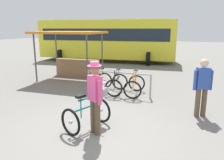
{
  "coord_description": "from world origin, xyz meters",
  "views": [
    {
      "loc": [
        2.35,
        -4.39,
        2.45
      ],
      "look_at": [
        -0.15,
        1.29,
        1.0
      ],
      "focal_mm": 35.76,
      "sensor_mm": 36.0,
      "label": 1
    }
  ],
  "objects_px": {
    "racked_bike_black": "(117,84)",
    "market_stall": "(73,50)",
    "featured_bicycle": "(90,109)",
    "pedestrian_with_backpack": "(202,84)",
    "person_with_featured_bike": "(95,95)",
    "bus_distant": "(107,38)",
    "racked_bike_white": "(100,82)",
    "racked_bike_orange": "(135,85)"
  },
  "relations": [
    {
      "from": "bus_distant",
      "to": "racked_bike_black",
      "type": "bearing_deg",
      "value": -62.5
    },
    {
      "from": "market_stall",
      "to": "person_with_featured_bike",
      "type": "bearing_deg",
      "value": -52.18
    },
    {
      "from": "racked_bike_orange",
      "to": "featured_bicycle",
      "type": "xyz_separation_m",
      "value": [
        -0.15,
        -3.1,
        0.12
      ]
    },
    {
      "from": "racked_bike_orange",
      "to": "pedestrian_with_backpack",
      "type": "xyz_separation_m",
      "value": [
        2.34,
        -1.23,
        0.57
      ]
    },
    {
      "from": "racked_bike_black",
      "to": "bus_distant",
      "type": "xyz_separation_m",
      "value": [
        -4.0,
        7.69,
        1.37
      ]
    },
    {
      "from": "featured_bicycle",
      "to": "person_with_featured_bike",
      "type": "bearing_deg",
      "value": -43.7
    },
    {
      "from": "market_stall",
      "to": "featured_bicycle",
      "type": "bearing_deg",
      "value": -52.75
    },
    {
      "from": "racked_bike_white",
      "to": "market_stall",
      "type": "bearing_deg",
      "value": 144.64
    },
    {
      "from": "featured_bicycle",
      "to": "pedestrian_with_backpack",
      "type": "height_order",
      "value": "pedestrian_with_backpack"
    },
    {
      "from": "racked_bike_white",
      "to": "racked_bike_orange",
      "type": "xyz_separation_m",
      "value": [
        1.4,
        0.07,
        -0.0
      ]
    },
    {
      "from": "racked_bike_black",
      "to": "pedestrian_with_backpack",
      "type": "bearing_deg",
      "value": -21.39
    },
    {
      "from": "racked_bike_black",
      "to": "person_with_featured_bike",
      "type": "relative_size",
      "value": 0.69
    },
    {
      "from": "racked_bike_orange",
      "to": "pedestrian_with_backpack",
      "type": "relative_size",
      "value": 0.73
    },
    {
      "from": "racked_bike_black",
      "to": "market_stall",
      "type": "xyz_separation_m",
      "value": [
        -2.98,
        1.58,
        1.03
      ]
    },
    {
      "from": "pedestrian_with_backpack",
      "to": "racked_bike_orange",
      "type": "bearing_deg",
      "value": 152.33
    },
    {
      "from": "racked_bike_orange",
      "to": "person_with_featured_bike",
      "type": "xyz_separation_m",
      "value": [
        0.13,
        -3.37,
        0.58
      ]
    },
    {
      "from": "racked_bike_orange",
      "to": "person_with_featured_bike",
      "type": "height_order",
      "value": "person_with_featured_bike"
    },
    {
      "from": "racked_bike_white",
      "to": "bus_distant",
      "type": "height_order",
      "value": "bus_distant"
    },
    {
      "from": "racked_bike_white",
      "to": "market_stall",
      "type": "xyz_separation_m",
      "value": [
        -2.28,
        1.62,
        1.03
      ]
    },
    {
      "from": "racked_bike_black",
      "to": "person_with_featured_bike",
      "type": "bearing_deg",
      "value": -75.97
    },
    {
      "from": "racked_bike_black",
      "to": "person_with_featured_bike",
      "type": "height_order",
      "value": "person_with_featured_bike"
    },
    {
      "from": "bus_distant",
      "to": "featured_bicycle",
      "type": "bearing_deg",
      "value": -67.05
    },
    {
      "from": "racked_bike_orange",
      "to": "bus_distant",
      "type": "xyz_separation_m",
      "value": [
        -4.7,
        7.65,
        1.37
      ]
    },
    {
      "from": "racked_bike_orange",
      "to": "featured_bicycle",
      "type": "distance_m",
      "value": 3.1
    },
    {
      "from": "pedestrian_with_backpack",
      "to": "bus_distant",
      "type": "xyz_separation_m",
      "value": [
        -7.05,
        8.88,
        0.8
      ]
    },
    {
      "from": "person_with_featured_bike",
      "to": "racked_bike_orange",
      "type": "bearing_deg",
      "value": 92.27
    },
    {
      "from": "pedestrian_with_backpack",
      "to": "market_stall",
      "type": "height_order",
      "value": "market_stall"
    },
    {
      "from": "racked_bike_white",
      "to": "racked_bike_black",
      "type": "xyz_separation_m",
      "value": [
        0.7,
        0.04,
        -0.0
      ]
    },
    {
      "from": "featured_bicycle",
      "to": "person_with_featured_bike",
      "type": "xyz_separation_m",
      "value": [
        0.28,
        -0.27,
        0.46
      ]
    },
    {
      "from": "person_with_featured_bike",
      "to": "pedestrian_with_backpack",
      "type": "height_order",
      "value": "person_with_featured_bike"
    },
    {
      "from": "racked_bike_black",
      "to": "racked_bike_orange",
      "type": "relative_size",
      "value": 0.99
    },
    {
      "from": "person_with_featured_bike",
      "to": "market_stall",
      "type": "relative_size",
      "value": 0.52
    },
    {
      "from": "bus_distant",
      "to": "market_stall",
      "type": "height_order",
      "value": "bus_distant"
    },
    {
      "from": "bus_distant",
      "to": "market_stall",
      "type": "xyz_separation_m",
      "value": [
        1.02,
        -6.11,
        -0.35
      ]
    },
    {
      "from": "racked_bike_white",
      "to": "person_with_featured_bike",
      "type": "xyz_separation_m",
      "value": [
        1.53,
        -3.29,
        0.58
      ]
    },
    {
      "from": "racked_bike_black",
      "to": "bus_distant",
      "type": "height_order",
      "value": "bus_distant"
    },
    {
      "from": "pedestrian_with_backpack",
      "to": "bus_distant",
      "type": "height_order",
      "value": "bus_distant"
    },
    {
      "from": "featured_bicycle",
      "to": "bus_distant",
      "type": "distance_m",
      "value": 11.74
    },
    {
      "from": "racked_bike_white",
      "to": "pedestrian_with_backpack",
      "type": "distance_m",
      "value": 3.96
    },
    {
      "from": "pedestrian_with_backpack",
      "to": "market_stall",
      "type": "xyz_separation_m",
      "value": [
        -6.02,
        2.77,
        0.46
      ]
    },
    {
      "from": "racked_bike_black",
      "to": "featured_bicycle",
      "type": "xyz_separation_m",
      "value": [
        0.55,
        -3.06,
        0.12
      ]
    },
    {
      "from": "person_with_featured_bike",
      "to": "bus_distant",
      "type": "height_order",
      "value": "bus_distant"
    }
  ]
}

